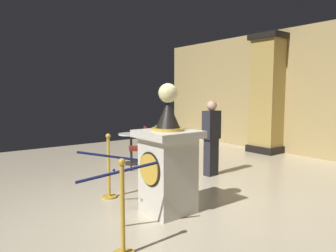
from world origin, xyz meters
TOP-DOWN VIEW (x-y plane):
  - ground_plane at (0.00, 0.00)m, footprint 12.96×12.96m
  - pedestal_clock at (0.12, 0.02)m, footprint 0.78×0.78m
  - stanchion_near at (-0.97, -0.37)m, footprint 0.24×0.24m
  - stanchion_far at (0.82, -1.12)m, footprint 0.24×0.24m
  - velvet_rope at (-0.08, -0.75)m, footprint 1.30×1.28m
  - column_left at (-1.82, 5.19)m, footprint 0.93×0.93m
  - potted_palm_left at (-2.40, 1.89)m, footprint 0.72×0.71m
  - bystander_guest at (-0.95, 1.99)m, footprint 0.24×0.37m
  - cafe_table at (-2.90, 1.21)m, footprint 0.61×0.61m
  - cafe_chair_red at (-2.31, 1.13)m, footprint 0.54×0.54m

SIDE VIEW (x-z plane):
  - ground_plane at x=0.00m, z-range 0.00..0.00m
  - potted_palm_left at x=-2.40m, z-range -0.24..0.84m
  - stanchion_far at x=0.82m, z-range -0.16..0.90m
  - stanchion_near at x=-0.97m, z-range -0.16..0.91m
  - cafe_table at x=-2.90m, z-range 0.10..0.85m
  - cafe_chair_red at x=-2.31m, z-range 0.09..1.05m
  - pedestal_clock at x=0.12m, z-range -0.19..1.67m
  - velvet_rope at x=-0.08m, z-range 0.68..0.90m
  - bystander_guest at x=-0.95m, z-range 0.04..1.61m
  - column_left at x=-1.82m, z-range -0.01..3.37m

